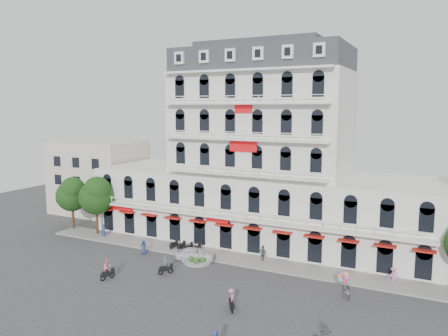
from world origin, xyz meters
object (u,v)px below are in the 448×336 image
Objects in this scene: rider_southwest at (107,269)px; balloon_vendor at (345,286)px; parked_car at (196,254)px; rider_center at (231,299)px; rider_west at (165,266)px.

rider_southwest is 0.91× the size of balloon_vendor.
parked_car is 2.05× the size of rider_southwest.
rider_southwest reaches higher than rider_center.
balloon_vendor reaches higher than parked_car.
rider_southwest is at bearing 169.44° from rider_west.
rider_west is 10.81m from rider_center.
rider_southwest reaches higher than parked_car.
rider_center is (14.39, -0.59, -0.13)m from rider_southwest.
parked_car is 2.31× the size of rider_center.
balloon_vendor is at bearing -117.21° from parked_car.
parked_car is at bearing 170.88° from balloon_vendor.
rider_center is at bearing -77.07° from rider_southwest.
rider_west is 0.90× the size of rider_southwest.
rider_center is at bearing -154.37° from parked_car.
balloon_vendor is at bearing -59.88° from rider_southwest.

